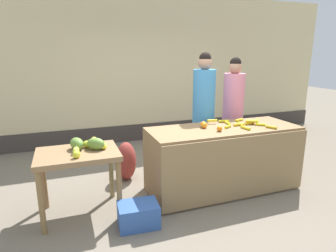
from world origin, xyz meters
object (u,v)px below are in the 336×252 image
produce_sack (126,161)px  produce_crate (138,215)px  vendor_woman_blue_shirt (203,114)px  vendor_woman_pink_shirt (233,113)px

produce_sack → produce_crate: bearing=-96.2°
vendor_woman_blue_shirt → produce_crate: 1.93m
vendor_woman_blue_shirt → vendor_woman_pink_shirt: (0.59, 0.09, -0.04)m
vendor_woman_blue_shirt → produce_crate: bearing=-140.4°
produce_crate → produce_sack: 1.26m
vendor_woman_blue_shirt → produce_sack: (-1.21, 0.13, -0.66)m
vendor_woman_pink_shirt → produce_crate: (-1.93, -1.20, -0.78)m
produce_sack → vendor_woman_pink_shirt: bearing=-1.4°
vendor_woman_blue_shirt → produce_crate: size_ratio=4.29×
vendor_woman_pink_shirt → produce_sack: vendor_woman_pink_shirt is taller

